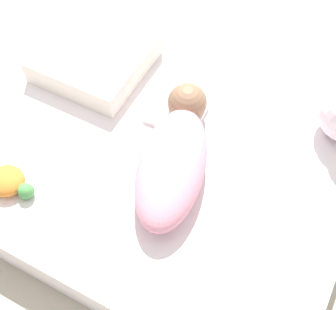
# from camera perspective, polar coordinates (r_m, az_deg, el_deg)

# --- Properties ---
(ground_plane) EXTENTS (12.00, 12.00, 0.00)m
(ground_plane) POSITION_cam_1_polar(r_m,az_deg,el_deg) (1.64, -0.39, -2.23)
(ground_plane) COLOR #B2A893
(bed_mattress) EXTENTS (1.24, 1.04, 0.15)m
(bed_mattress) POSITION_cam_1_polar(r_m,az_deg,el_deg) (1.58, -0.40, -0.83)
(bed_mattress) COLOR white
(bed_mattress) RESTS_ON ground_plane
(burp_cloth) EXTENTS (0.17, 0.16, 0.02)m
(burp_cloth) POSITION_cam_1_polar(r_m,az_deg,el_deg) (1.59, 1.01, 5.05)
(burp_cloth) COLOR white
(burp_cloth) RESTS_ON bed_mattress
(swaddled_baby) EXTENTS (0.31, 0.55, 0.14)m
(swaddled_baby) POSITION_cam_1_polar(r_m,az_deg,el_deg) (1.42, 0.80, -0.12)
(swaddled_baby) COLOR pink
(swaddled_baby) RESTS_ON bed_mattress
(pillow) EXTENTS (0.36, 0.36, 0.09)m
(pillow) POSITION_cam_1_polar(r_m,az_deg,el_deg) (1.74, -8.91, 11.57)
(pillow) COLOR white
(pillow) RESTS_ON bed_mattress
(turtle_plush) EXTENTS (0.16, 0.11, 0.06)m
(turtle_plush) POSITION_cam_1_polar(r_m,az_deg,el_deg) (1.50, -18.79, -3.17)
(turtle_plush) COLOR orange
(turtle_plush) RESTS_ON bed_mattress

